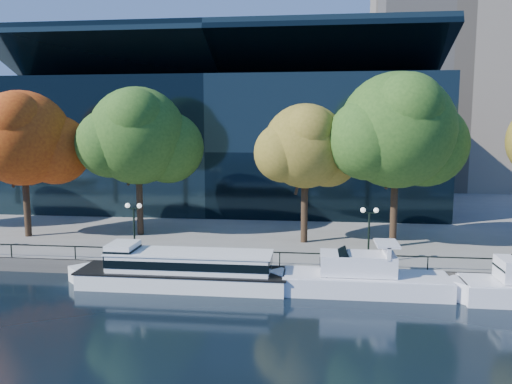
# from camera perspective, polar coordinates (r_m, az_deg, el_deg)

# --- Properties ---
(ground) EXTENTS (160.00, 160.00, 0.00)m
(ground) POSITION_cam_1_polar(r_m,az_deg,el_deg) (33.17, -6.52, -11.29)
(ground) COLOR black
(ground) RESTS_ON ground
(promenade) EXTENTS (90.00, 67.08, 1.00)m
(promenade) POSITION_cam_1_polar(r_m,az_deg,el_deg) (68.08, 0.46, -1.07)
(promenade) COLOR slate
(promenade) RESTS_ON ground
(railing) EXTENTS (88.20, 0.08, 0.99)m
(railing) POSITION_cam_1_polar(r_m,az_deg,el_deg) (35.66, -5.37, -6.68)
(railing) COLOR black
(railing) RESTS_ON promenade
(convention_building) EXTENTS (50.00, 24.57, 21.43)m
(convention_building) POSITION_cam_1_polar(r_m,az_deg,el_deg) (63.39, -3.60, 5.55)
(convention_building) COLOR black
(convention_building) RESTS_ON ground
(tour_boat) EXTENTS (15.24, 3.40, 2.89)m
(tour_boat) POSITION_cam_1_polar(r_m,az_deg,el_deg) (34.08, -8.94, -8.65)
(tour_boat) COLOR white
(tour_boat) RESTS_ON ground
(cruiser_near) EXTENTS (11.67, 3.00, 3.38)m
(cruiser_near) POSITION_cam_1_polar(r_m,az_deg,el_deg) (33.15, 11.59, -9.50)
(cruiser_near) COLOR white
(cruiser_near) RESTS_ON ground
(tree_1) EXTENTS (10.28, 8.43, 12.75)m
(tree_1) POSITION_cam_1_polar(r_m,az_deg,el_deg) (47.70, -24.96, 5.38)
(tree_1) COLOR black
(tree_1) RESTS_ON promenade
(tree_2) EXTENTS (10.69, 8.77, 13.11)m
(tree_2) POSITION_cam_1_polar(r_m,az_deg,el_deg) (45.18, -13.18, 6.03)
(tree_2) COLOR black
(tree_2) RESTS_ON promenade
(tree_3) EXTENTS (8.69, 7.12, 11.53)m
(tree_3) POSITION_cam_1_polar(r_m,az_deg,el_deg) (41.24, 5.83, 5.02)
(tree_3) COLOR black
(tree_3) RESTS_ON promenade
(tree_4) EXTENTS (11.44, 9.38, 13.92)m
(tree_4) POSITION_cam_1_polar(r_m,az_deg,el_deg) (41.05, 16.05, 6.51)
(tree_4) COLOR black
(tree_4) RESTS_ON promenade
(lamp_1) EXTENTS (1.26, 0.36, 4.03)m
(lamp_1) POSITION_cam_1_polar(r_m,az_deg,el_deg) (38.06, -13.79, -2.82)
(lamp_1) COLOR black
(lamp_1) RESTS_ON promenade
(lamp_2) EXTENTS (1.26, 0.36, 4.03)m
(lamp_2) POSITION_cam_1_polar(r_m,az_deg,el_deg) (35.89, 12.81, -3.41)
(lamp_2) COLOR black
(lamp_2) RESTS_ON promenade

